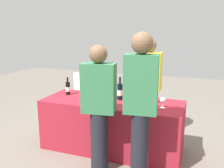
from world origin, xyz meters
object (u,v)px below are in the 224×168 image
object	(u,v)px
wine_bottle_6	(146,94)
guest_1	(141,104)
wine_glass_0	(106,95)
server_pouring	(148,85)
wine_bottle_3	(103,90)
menu_board	(88,95)
wine_bottle_4	(115,91)
wine_bottle_1	(87,89)
wine_bottle_2	(94,90)
wine_bottle_7	(153,96)
wine_bottle_5	(120,91)
wine_glass_2	(163,100)
wine_glass_1	(156,101)
wine_bottle_0	(68,88)
guest_0	(99,106)

from	to	relation	value
wine_bottle_6	guest_1	world-z (taller)	guest_1
wine_glass_0	server_pouring	bearing A→B (deg)	57.11
wine_bottle_3	menu_board	distance (m)	1.34
wine_bottle_3	wine_bottle_4	bearing A→B (deg)	26.49
wine_bottle_1	server_pouring	xyz separation A→B (m)	(0.84, 0.51, 0.01)
wine_bottle_2	wine_bottle_7	xyz separation A→B (m)	(0.93, -0.04, 0.01)
wine_bottle_6	guest_1	size ratio (longest dim) A/B	0.17
wine_bottle_5	server_pouring	world-z (taller)	server_pouring
server_pouring	wine_bottle_7	bearing A→B (deg)	110.44
wine_bottle_2	wine_glass_2	xyz separation A→B (m)	(1.08, -0.19, -0.00)
wine_bottle_6	guest_1	xyz separation A→B (m)	(0.12, -0.84, 0.11)
wine_bottle_6	wine_bottle_7	xyz separation A→B (m)	(0.12, -0.08, 0.00)
wine_bottle_7	menu_board	size ratio (longest dim) A/B	0.35
wine_glass_1	server_pouring	size ratio (longest dim) A/B	0.08
wine_bottle_2	wine_bottle_6	world-z (taller)	wine_bottle_6
wine_glass_0	server_pouring	xyz separation A→B (m)	(0.46, 0.70, 0.03)
wine_glass_0	server_pouring	size ratio (longest dim) A/B	0.09
wine_bottle_1	wine_bottle_3	world-z (taller)	wine_bottle_3
wine_bottle_0	wine_glass_2	xyz separation A→B (m)	(1.50, -0.15, -0.00)
menu_board	guest_0	bearing A→B (deg)	-62.09
menu_board	wine_bottle_1	bearing A→B (deg)	-66.11
wine_bottle_3	wine_glass_2	xyz separation A→B (m)	(0.91, -0.17, -0.02)
wine_bottle_3	wine_bottle_6	size ratio (longest dim) A/B	1.11
wine_bottle_1	wine_bottle_7	distance (m)	1.03
guest_0	wine_glass_2	bearing A→B (deg)	29.54
wine_bottle_1	wine_bottle_5	distance (m)	0.54
wine_glass_2	guest_0	bearing A→B (deg)	-141.33
wine_bottle_0	wine_glass_0	world-z (taller)	wine_bottle_0
wine_bottle_1	guest_0	bearing A→B (deg)	-55.04
wine_bottle_0	menu_board	world-z (taller)	wine_bottle_0
wine_glass_0	guest_1	distance (m)	0.89
wine_bottle_4	menu_board	distance (m)	1.38
wine_bottle_1	wine_bottle_4	bearing A→B (deg)	8.52
wine_bottle_0	wine_bottle_6	world-z (taller)	wine_bottle_6
wine_glass_2	server_pouring	distance (m)	0.77
wine_bottle_0	wine_bottle_7	size ratio (longest dim) A/B	0.94
wine_bottle_5	wine_glass_1	world-z (taller)	wine_bottle_5
wine_glass_0	server_pouring	world-z (taller)	server_pouring
wine_bottle_5	wine_bottle_0	bearing A→B (deg)	-178.57
wine_bottle_0	wine_bottle_1	bearing A→B (deg)	5.96
wine_glass_1	wine_glass_2	world-z (taller)	wine_glass_2
wine_bottle_1	guest_1	distance (m)	1.31
wine_bottle_0	wine_bottle_1	size ratio (longest dim) A/B	0.92
wine_bottle_2	wine_bottle_4	world-z (taller)	wine_bottle_4
wine_bottle_1	wine_bottle_3	distance (m)	0.27
wine_bottle_2	wine_bottle_4	bearing A→B (deg)	9.77
wine_bottle_5	wine_bottle_4	bearing A→B (deg)	145.67
wine_bottle_5	guest_0	xyz separation A→B (m)	(-0.03, -0.71, -0.01)
wine_glass_1	menu_board	size ratio (longest dim) A/B	0.15
wine_bottle_6	server_pouring	xyz separation A→B (m)	(-0.07, 0.46, 0.02)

